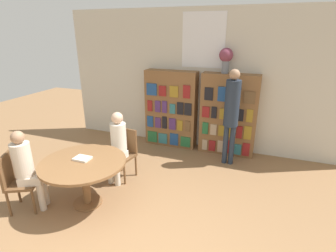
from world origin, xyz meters
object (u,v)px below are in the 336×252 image
reading_table (84,168)px  chair_left_side (125,151)px  chair_near_camera (16,179)px  seated_reader_left (117,143)px  bookshelf_left (171,109)px  flower_vase (226,57)px  bookshelf_right (228,115)px  librarian_standing (232,108)px  seated_reader_right (27,166)px

reading_table → chair_left_side: size_ratio=1.41×
chair_near_camera → seated_reader_left: seated_reader_left is taller
bookshelf_left → flower_vase: size_ratio=3.48×
bookshelf_right → librarian_standing: 0.59m
seated_reader_left → chair_near_camera: bearing=60.0°
seated_reader_left → librarian_standing: librarian_standing is taller
flower_vase → reading_table: bearing=-121.3°
flower_vase → chair_left_side: 2.68m
chair_near_camera → librarian_standing: bearing=105.8°
seated_reader_right → seated_reader_left: bearing=117.0°
reading_table → librarian_standing: (1.84, 2.10, 0.54)m
flower_vase → reading_table: flower_vase is taller
seated_reader_right → chair_left_side: bearing=120.0°
bookshelf_right → librarian_standing: size_ratio=0.91×
flower_vase → seated_reader_left: 2.69m
flower_vase → librarian_standing: bearing=-63.4°
librarian_standing → reading_table: bearing=-131.1°
bookshelf_left → chair_near_camera: (-1.29, -3.05, -0.36)m
chair_left_side → chair_near_camera: bearing=63.0°
bookshelf_left → bookshelf_right: (1.28, -0.00, 0.00)m
seated_reader_left → seated_reader_right: bearing=63.0°
librarian_standing → seated_reader_right: bearing=-135.8°
flower_vase → chair_left_side: (-1.44, -1.65, -1.54)m
reading_table → seated_reader_right: seated_reader_right is taller
bookshelf_right → chair_left_side: bookshelf_right is taller
bookshelf_right → chair_near_camera: bookshelf_right is taller
chair_near_camera → bookshelf_left: bearing=129.4°
chair_near_camera → seated_reader_right: bearing=90.0°
reading_table → chair_left_side: chair_left_side is taller
seated_reader_left → librarian_standing: 2.21m
flower_vase → seated_reader_right: bearing=-127.5°
chair_left_side → seated_reader_right: size_ratio=0.72×
flower_vase → bookshelf_right: bearing=-2.1°
reading_table → seated_reader_left: bearing=81.7°
bookshelf_left → bookshelf_right: same height
bookshelf_right → seated_reader_left: bookshelf_right is taller
flower_vase → seated_reader_left: flower_vase is taller
bookshelf_right → chair_left_side: (-1.58, -1.65, -0.36)m
reading_table → seated_reader_right: (-0.70, -0.37, 0.09)m
reading_table → chair_left_side: 0.97m
chair_left_side → seated_reader_left: seated_reader_left is taller
bookshelf_right → flower_vase: 1.19m
bookshelf_right → chair_near_camera: size_ratio=1.93×
seated_reader_left → bookshelf_left: bearing=-91.7°
bookshelf_left → chair_left_side: (-0.30, -1.65, -0.36)m
chair_left_side → seated_reader_right: seated_reader_right is taller
flower_vase → reading_table: 3.37m
bookshelf_right → seated_reader_left: (-1.61, -1.82, -0.14)m
bookshelf_left → seated_reader_left: bearing=-100.0°
flower_vase → chair_left_side: bearing=-131.1°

